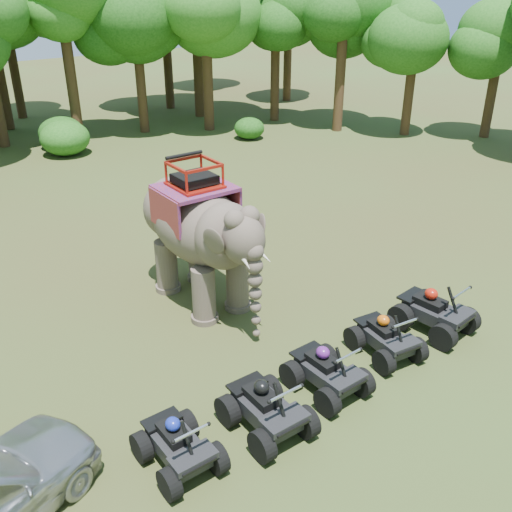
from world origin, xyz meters
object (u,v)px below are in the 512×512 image
object	(u,v)px
atv_1	(266,403)
elephant	(199,233)
atv_0	(178,439)
atv_2	(327,366)
atv_4	(436,306)
atv_3	(386,333)

from	to	relation	value
atv_1	elephant	bearing A→B (deg)	72.62
elephant	atv_1	bearing A→B (deg)	-107.69
elephant	atv_1	xyz separation A→B (m)	(-1.80, -5.05, -1.33)
atv_0	elephant	bearing A→B (deg)	54.20
atv_2	atv_4	bearing A→B (deg)	0.69
atv_1	atv_4	world-z (taller)	atv_4
elephant	atv_2	world-z (taller)	elephant
atv_4	atv_0	bearing A→B (deg)	174.70
atv_0	atv_3	size ratio (longest dim) A/B	0.99
elephant	atv_3	world-z (taller)	elephant
atv_3	atv_4	size ratio (longest dim) A/B	0.89
atv_0	atv_1	world-z (taller)	atv_1
atv_2	atv_0	bearing A→B (deg)	178.02
atv_2	atv_3	distance (m)	2.00
atv_1	atv_2	bearing A→B (deg)	6.10
atv_2	atv_3	world-z (taller)	atv_2
elephant	atv_0	bearing A→B (deg)	-125.33
atv_2	atv_3	xyz separation A→B (m)	(2.00, 0.07, -0.02)
atv_0	atv_1	size ratio (longest dim) A/B	0.91
atv_1	atv_4	bearing A→B (deg)	3.61
atv_2	atv_3	size ratio (longest dim) A/B	1.04
atv_0	atv_1	distance (m)	1.85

